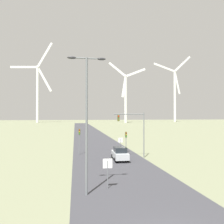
{
  "coord_description": "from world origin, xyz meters",
  "views": [
    {
      "loc": [
        -4.7,
        -9.38,
        6.09
      ],
      "look_at": [
        0.0,
        18.35,
        6.56
      ],
      "focal_mm": 35.0,
      "sensor_mm": 36.0,
      "label": 1
    }
  ],
  "objects": [
    {
      "name": "stop_sign_near",
      "position": [
        -2.01,
        8.67,
        1.75
      ],
      "size": [
        0.81,
        0.07,
        2.51
      ],
      "color": "slate",
      "rests_on": "ground"
    },
    {
      "name": "wind_turbine_left",
      "position": [
        -37.14,
        189.14,
        30.62
      ],
      "size": [
        37.05,
        8.6,
        70.21
      ],
      "color": "white",
      "rests_on": "ground"
    },
    {
      "name": "wind_turbine_center",
      "position": [
        37.96,
        172.27,
        24.89
      ],
      "size": [
        31.92,
        3.13,
        51.82
      ],
      "color": "white",
      "rests_on": "ground"
    },
    {
      "name": "car_approaching",
      "position": [
        1.34,
        19.78,
        0.91
      ],
      "size": [
        1.88,
        4.14,
        1.83
      ],
      "color": "#B7BCC1",
      "rests_on": "ground"
    },
    {
      "name": "road_surface",
      "position": [
        0.0,
        48.0,
        0.0
      ],
      "size": [
        10.0,
        240.0,
        0.01
      ],
      "color": "#38383D",
      "rests_on": "ground"
    },
    {
      "name": "streetlamp",
      "position": [
        -3.82,
        7.53,
        6.59
      ],
      "size": [
        2.99,
        0.32,
        10.63
      ],
      "color": "slate",
      "rests_on": "ground"
    },
    {
      "name": "wind_turbine_right",
      "position": [
        92.94,
        193.29,
        31.15
      ],
      "size": [
        39.68,
        2.6,
        66.4
      ],
      "color": "white",
      "rests_on": "ground"
    },
    {
      "name": "traffic_light_post_near_right",
      "position": [
        3.56,
        25.58,
        2.51
      ],
      "size": [
        0.28,
        0.34,
        3.41
      ],
      "color": "slate",
      "rests_on": "ground"
    },
    {
      "name": "traffic_light_post_near_left",
      "position": [
        -4.02,
        25.2,
        2.94
      ],
      "size": [
        0.28,
        0.34,
        4.02
      ],
      "color": "slate",
      "rests_on": "ground"
    },
    {
      "name": "stop_sign_far",
      "position": [
        2.83,
        26.53,
        1.66
      ],
      "size": [
        0.81,
        0.07,
        2.37
      ],
      "color": "slate",
      "rests_on": "ground"
    },
    {
      "name": "traffic_light_mast_overhead",
      "position": [
        3.68,
        21.08,
        4.63
      ],
      "size": [
        4.51,
        0.35,
        6.54
      ],
      "color": "slate",
      "rests_on": "ground"
    }
  ]
}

